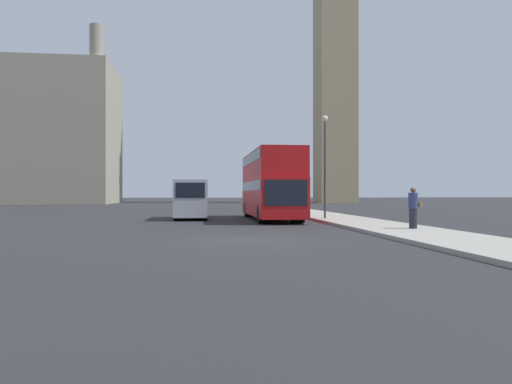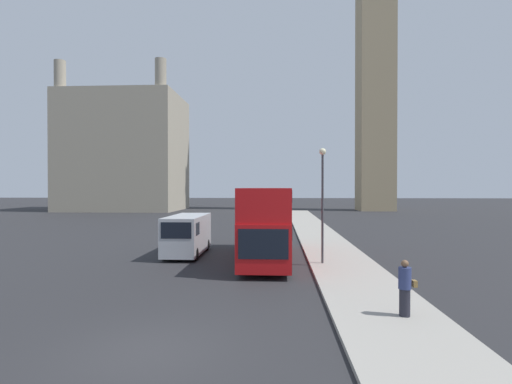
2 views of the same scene
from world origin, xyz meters
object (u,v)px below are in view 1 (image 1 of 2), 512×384
object	(u,v)px
street_lamp	(325,151)
pedestrian	(413,208)
white_van	(191,198)
red_double_decker_bus	(271,182)

from	to	relation	value
street_lamp	pedestrian	bearing A→B (deg)	-79.64
white_van	pedestrian	xyz separation A→B (m)	(9.44, -11.46, -0.28)
white_van	street_lamp	bearing A→B (deg)	-20.02
white_van	street_lamp	size ratio (longest dim) A/B	0.90
red_double_decker_bus	street_lamp	bearing A→B (deg)	-28.52
red_double_decker_bus	pedestrian	size ratio (longest dim) A/B	6.17
pedestrian	white_van	bearing A→B (deg)	129.47
white_van	street_lamp	distance (m)	8.83
red_double_decker_bus	white_van	bearing A→B (deg)	165.70
red_double_decker_bus	pedestrian	world-z (taller)	red_double_decker_bus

